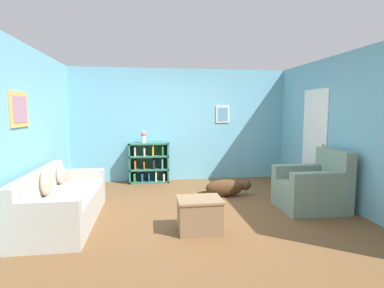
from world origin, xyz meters
The scene contains 10 objects.
ground_plane centered at (0.00, 0.00, 0.00)m, with size 14.00×14.00×0.00m, color brown.
wall_back centered at (0.00, 2.25, 1.30)m, with size 5.60×0.13×2.60m.
wall_left centered at (-2.55, 0.00, 1.30)m, with size 0.13×5.00×2.60m.
wall_right centered at (2.55, 0.02, 1.29)m, with size 0.16×5.00×2.60m.
couch centered at (-2.04, -0.31, 0.29)m, with size 0.86×2.02×0.81m.
bookshelf centered at (-0.75, 2.04, 0.44)m, with size 0.89×0.31×0.91m.
recliner_chair centered at (1.94, -0.27, 0.36)m, with size 1.01×0.84×1.00m.
coffee_table centered at (-0.09, -0.90, 0.24)m, with size 0.60×0.48×0.45m.
dog centered at (0.72, 0.68, 0.17)m, with size 1.04×0.30×0.33m.
vase centered at (-0.87, 2.02, 1.07)m, with size 0.12×0.12×0.27m.
Camera 1 is at (-0.75, -4.78, 1.63)m, focal length 28.00 mm.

